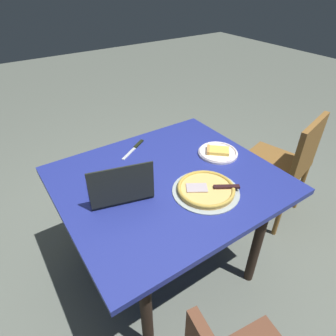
% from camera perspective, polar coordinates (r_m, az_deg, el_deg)
% --- Properties ---
extents(ground_plane, '(12.00, 12.00, 0.00)m').
position_cam_1_polar(ground_plane, '(2.09, 0.02, -18.50)').
color(ground_plane, '#60675C').
extents(dining_table, '(1.14, 1.01, 0.75)m').
position_cam_1_polar(dining_table, '(1.61, 0.03, -4.61)').
color(dining_table, navy).
rests_on(dining_table, ground_plane).
extents(laptop, '(0.35, 0.31, 0.22)m').
position_cam_1_polar(laptop, '(1.44, -9.51, -3.82)').
color(laptop, black).
rests_on(laptop, dining_table).
extents(pizza_plate, '(0.24, 0.24, 0.04)m').
position_cam_1_polar(pizza_plate, '(1.76, 9.86, 3.13)').
color(pizza_plate, silver).
rests_on(pizza_plate, dining_table).
extents(pizza_tray, '(0.34, 0.34, 0.04)m').
position_cam_1_polar(pizza_tray, '(1.46, 7.58, -4.18)').
color(pizza_tray, '#9AA6A5').
rests_on(pizza_tray, dining_table).
extents(table_knife, '(0.22, 0.15, 0.01)m').
position_cam_1_polar(table_knife, '(1.81, -6.55, 4.09)').
color(table_knife, '#B9BEC1').
rests_on(table_knife, dining_table).
extents(chair_far, '(0.53, 0.53, 0.88)m').
position_cam_1_polar(chair_far, '(2.27, 22.11, 1.12)').
color(chair_far, brown).
rests_on(chair_far, ground_plane).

